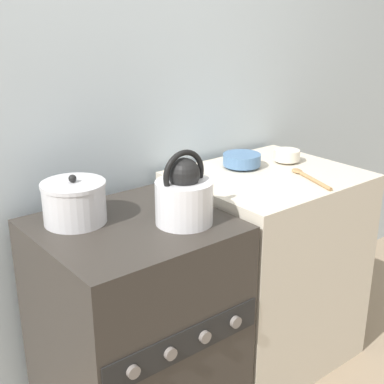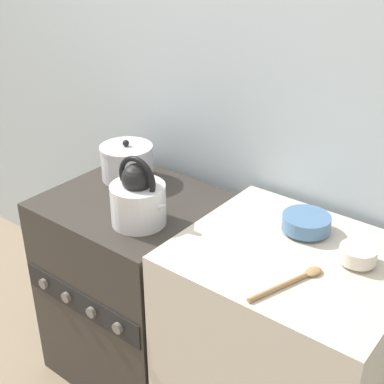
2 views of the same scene
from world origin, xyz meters
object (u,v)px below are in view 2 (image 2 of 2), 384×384
Objects in this scene: small_ceramic_bowl at (358,254)px; cooking_pot at (127,162)px; enamel_bowl at (306,223)px; kettle at (138,198)px; stove at (136,286)px.

cooking_pot is at bearing 177.59° from small_ceramic_bowl.
kettle is at bearing -153.12° from enamel_bowl.
cooking_pot is at bearing 137.65° from stove.
kettle is at bearing -39.27° from cooking_pot.
kettle is 0.39m from cooking_pot.
enamel_bowl is (0.54, 0.27, -0.03)m from kettle.
enamel_bowl is (0.84, 0.03, -0.01)m from cooking_pot.
small_ceramic_bowl is (0.76, 0.20, -0.03)m from kettle.
cooking_pot is 0.84m from enamel_bowl.
small_ceramic_bowl is at bearing 5.73° from stove.
enamel_bowl is at bearing 161.69° from small_ceramic_bowl.
enamel_bowl reaches higher than stove.
stove is 0.57m from kettle.
stove is 3.26× the size of kettle.
small_ceramic_bowl is at bearing 14.84° from kettle.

